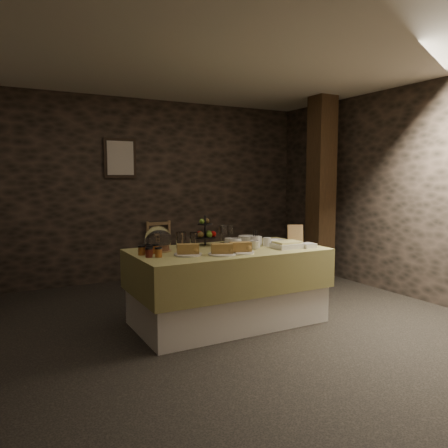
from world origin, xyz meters
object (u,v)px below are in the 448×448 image
buffet_table (228,280)px  chair (161,254)px  fruit_stand (206,233)px  timber_column (321,190)px

buffet_table → chair: bearing=87.5°
buffet_table → fruit_stand: bearing=104.8°
buffet_table → chair: 2.18m
timber_column → fruit_stand: size_ratio=8.09×
chair → fruit_stand: 1.93m
buffet_table → chair: (0.09, 2.18, -0.07)m
timber_column → fruit_stand: bearing=-163.2°
buffet_table → timber_column: bearing=25.4°
buffet_table → timber_column: timber_column is taller
timber_column → fruit_stand: (-2.12, -0.64, -0.41)m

